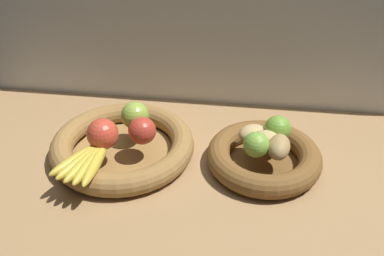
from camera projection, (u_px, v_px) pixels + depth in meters
The scene contains 14 objects.
ground_plane at pixel (200, 163), 109.94cm from camera, with size 140.00×90.00×3.00cm, color #9E774C.
back_wall at pixel (214, 15), 118.33cm from camera, with size 140.00×3.00×55.00cm.
fruit_bowl_left at pixel (123, 145), 109.10cm from camera, with size 36.81×36.81×5.73cm.
fruit_bowl_right at pixel (264, 157), 105.13cm from camera, with size 28.38×28.38×5.73cm.
apple_red_right at pixel (142, 131), 103.25cm from camera, with size 6.84×6.84×6.84cm, color #B73828.
apple_green_back at pixel (135, 115), 108.62cm from camera, with size 7.23×7.23×7.23cm, color #8CAD3D.
apple_red_front at pixel (103, 134), 101.35cm from camera, with size 7.65×7.65×7.65cm, color #CC422D.
banana_bunch_front at pixel (87, 160), 97.06cm from camera, with size 11.24×17.78×2.71cm.
potato_oblong at pixel (252, 133), 104.77cm from camera, with size 7.18×5.35×4.07cm, color tan.
potato_large at pixel (266, 139), 102.16cm from camera, with size 6.92×4.80×4.54cm, color tan.
potato_small at pixel (279, 147), 99.29cm from camera, with size 8.31×5.25×5.03cm, color #A38451.
potato_back at pixel (273, 131), 105.40cm from camera, with size 6.72×5.42×4.12cm, color tan.
lime_near at pixel (256, 145), 99.04cm from camera, with size 6.16×6.16×6.16cm, color #7AAD3D.
lime_far at pixel (278, 129), 104.22cm from camera, with size 6.56×6.56×6.56cm, color #6B9E33.
Camera 1 is at (9.26, -85.57, 67.52)cm, focal length 39.73 mm.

